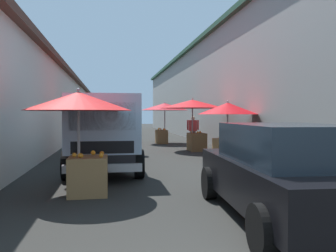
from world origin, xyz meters
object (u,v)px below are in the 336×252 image
fruit_stall_near_right (105,112)px  vendor_by_crates (193,129)px  fruit_stall_far_left (193,109)px  delivery_truck (104,136)px  hatchback_car (285,171)px  vendor_in_shade (136,133)px  fruit_stall_mid_lane (227,114)px  parked_scooter (251,150)px  fruit_stall_near_left (164,111)px  fruit_stall_far_right (80,117)px

fruit_stall_near_right → vendor_by_crates: size_ratio=1.46×
fruit_stall_far_left → delivery_truck: fruit_stall_far_left is taller
hatchback_car → vendor_in_shade: size_ratio=2.61×
fruit_stall_mid_lane → parked_scooter: bearing=-170.5°
fruit_stall_near_left → fruit_stall_mid_lane: size_ratio=1.20×
fruit_stall_far_right → fruit_stall_mid_lane: fruit_stall_far_right is taller
fruit_stall_far_right → delivery_truck: fruit_stall_far_right is taller
fruit_stall_mid_lane → delivery_truck: fruit_stall_mid_lane is taller
fruit_stall_far_left → parked_scooter: 4.69m
parked_scooter → vendor_by_crates: bearing=2.3°
fruit_stall_far_left → parked_scooter: size_ratio=1.70×
fruit_stall_mid_lane → delivery_truck: size_ratio=0.45×
hatchback_car → vendor_by_crates: (12.40, -1.63, 0.13)m
fruit_stall_near_right → delivery_truck: bearing=-179.7°
fruit_stall_far_left → vendor_in_shade: fruit_stall_far_left is taller
fruit_stall_near_left → fruit_stall_near_right: fruit_stall_near_left is taller
fruit_stall_near_right → vendor_in_shade: size_ratio=1.45×
fruit_stall_far_right → fruit_stall_far_left: (7.82, -4.25, 0.28)m
hatchback_car → fruit_stall_far_right: bearing=55.1°
hatchback_car → delivery_truck: (4.42, 2.77, 0.30)m
fruit_stall_far_right → fruit_stall_near_left: bearing=-16.9°
fruit_stall_near_right → fruit_stall_mid_lane: bearing=-112.3°
fruit_stall_near_right → delivery_truck: (-4.61, -0.02, -0.68)m
fruit_stall_mid_lane → vendor_in_shade: bearing=65.1°
fruit_stall_near_right → vendor_by_crates: fruit_stall_near_right is taller
hatchback_car → delivery_truck: size_ratio=0.81×
fruit_stall_far_left → delivery_truck: (-5.63, 3.82, -0.79)m
fruit_stall_mid_lane → vendor_by_crates: fruit_stall_mid_lane is taller
fruit_stall_far_right → fruit_stall_near_right: fruit_stall_near_right is taller
hatchback_car → vendor_in_shade: bearing=10.4°
fruit_stall_far_left → vendor_in_shade: (-1.32, 2.66, -0.96)m
vendor_in_shade → fruit_stall_near_left: bearing=-20.7°
fruit_stall_near_left → fruit_stall_mid_lane: (-6.77, -1.26, -0.20)m
fruit_stall_far_left → parked_scooter: (-4.40, -0.85, -1.39)m
fruit_stall_near_left → delivery_truck: bearing=161.7°
fruit_stall_near_right → vendor_in_shade: 1.49m
vendor_by_crates → parked_scooter: (-6.76, -0.27, -0.42)m
fruit_stall_far_left → parked_scooter: bearing=-169.0°
delivery_truck → vendor_in_shade: size_ratio=3.20×
fruit_stall_far_left → vendor_in_shade: 3.12m
hatchback_car → delivery_truck: delivery_truck is taller
fruit_stall_far_left → vendor_in_shade: bearing=116.4°
fruit_stall_far_right → vendor_in_shade: fruit_stall_far_right is taller
fruit_stall_far_right → hatchback_car: (-2.23, -3.20, -0.82)m
fruit_stall_far_right → parked_scooter: size_ratio=1.26×
fruit_stall_far_right → vendor_in_shade: 6.73m
fruit_stall_near_left → fruit_stall_near_right: (-4.95, 3.18, -0.11)m
hatchback_car → parked_scooter: (5.64, -1.90, -0.29)m
fruit_stall_far_right → fruit_stall_far_left: size_ratio=0.74×
fruit_stall_mid_lane → hatchback_car: fruit_stall_mid_lane is taller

